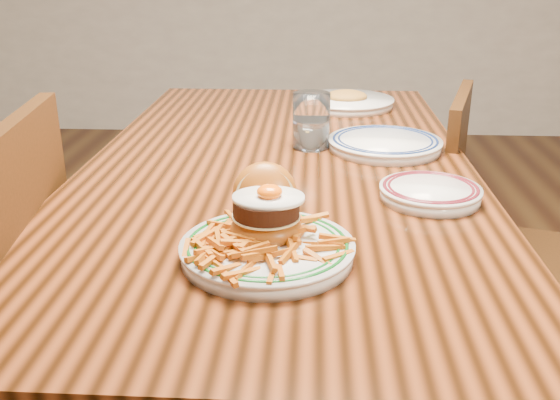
# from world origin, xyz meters

# --- Properties ---
(table) EXTENTS (0.85, 1.60, 0.75)m
(table) POSITION_xyz_m (0.00, 0.00, 0.66)
(table) COLOR black
(table) RESTS_ON floor
(chair_right) EXTENTS (0.49, 0.49, 0.85)m
(chair_right) POSITION_xyz_m (0.56, 0.24, 0.46)
(chair_right) COLOR #391D0C
(chair_right) RESTS_ON floor
(main_plate) EXTENTS (0.26, 0.28, 0.13)m
(main_plate) POSITION_xyz_m (0.01, -0.46, 0.78)
(main_plate) COLOR silver
(main_plate) RESTS_ON table
(side_plate) EXTENTS (0.19, 0.19, 0.03)m
(side_plate) POSITION_xyz_m (0.30, -0.22, 0.77)
(side_plate) COLOR silver
(side_plate) RESTS_ON table
(rear_plate) EXTENTS (0.27, 0.27, 0.03)m
(rear_plate) POSITION_xyz_m (0.24, 0.11, 0.77)
(rear_plate) COLOR silver
(rear_plate) RESTS_ON table
(water_glass) EXTENTS (0.09, 0.09, 0.13)m
(water_glass) POSITION_xyz_m (0.07, 0.11, 0.81)
(water_glass) COLOR white
(water_glass) RESTS_ON table
(far_plate) EXTENTS (0.29, 0.29, 0.05)m
(far_plate) POSITION_xyz_m (0.17, 0.55, 0.77)
(far_plate) COLOR silver
(far_plate) RESTS_ON table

